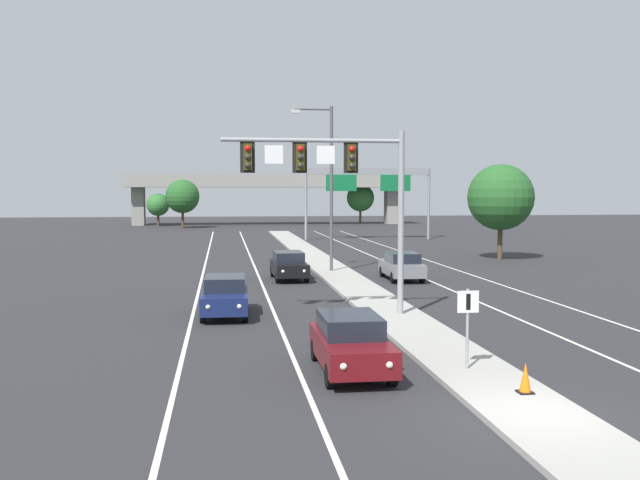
{
  "coord_description": "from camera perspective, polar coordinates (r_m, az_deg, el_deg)",
  "views": [
    {
      "loc": [
        -6.74,
        -14.5,
        4.98
      ],
      "look_at": [
        -3.2,
        11.47,
        3.2
      ],
      "focal_mm": 39.95,
      "sensor_mm": 36.0,
      "label": 1
    }
  ],
  "objects": [
    {
      "name": "car_oncoming_navy",
      "position": [
        28.94,
        -7.61,
        -4.42
      ],
      "size": [
        1.92,
        4.51,
        1.58
      ],
      "color": "#141E4C",
      "rests_on": "ground"
    },
    {
      "name": "overhead_signal_mast",
      "position": [
        27.61,
        1.51,
        4.94
      ],
      "size": [
        7.11,
        0.44,
        7.2
      ],
      "color": "gray",
      "rests_on": "median_island"
    },
    {
      "name": "edge_stripe_left",
      "position": [
        39.84,
        -9.53,
        -3.35
      ],
      "size": [
        0.14,
        100.0,
        0.01
      ],
      "primitive_type": "cube",
      "color": "silver",
      "rests_on": "ground"
    },
    {
      "name": "overpass_bridge",
      "position": [
        108.29,
        -4.2,
        4.3
      ],
      "size": [
        42.4,
        6.4,
        7.65
      ],
      "color": "gray",
      "rests_on": "ground"
    },
    {
      "name": "car_oncoming_black",
      "position": [
        40.4,
        -2.51,
        -2.03
      ],
      "size": [
        1.9,
        4.5,
        1.58
      ],
      "color": "black",
      "rests_on": "ground"
    },
    {
      "name": "tree_far_left_b",
      "position": [
        99.01,
        -10.96,
        3.45
      ],
      "size": [
        4.61,
        4.61,
        6.66
      ],
      "color": "#4C3823",
      "rests_on": "ground"
    },
    {
      "name": "median_island",
      "position": [
        33.55,
        3.93,
        -4.53
      ],
      "size": [
        2.4,
        110.0,
        0.15
      ],
      "primitive_type": "cube",
      "color": "#9E9B93",
      "rests_on": "ground"
    },
    {
      "name": "tree_far_left_c",
      "position": [
        106.2,
        -12.85,
        2.77
      ],
      "size": [
        3.28,
        3.28,
        4.74
      ],
      "color": "#4C3823",
      "rests_on": "ground"
    },
    {
      "name": "car_receding_grey",
      "position": [
        40.43,
        6.56,
        -2.05
      ],
      "size": [
        1.9,
        4.5,
        1.58
      ],
      "color": "slate",
      "rests_on": "ground"
    },
    {
      "name": "car_oncoming_darkred",
      "position": [
        19.87,
        2.47,
        -8.2
      ],
      "size": [
        1.83,
        4.48,
        1.58
      ],
      "color": "#5B0F14",
      "rests_on": "ground"
    },
    {
      "name": "tree_far_right_a",
      "position": [
        111.21,
        3.26,
        3.39
      ],
      "size": [
        4.28,
        4.28,
        6.19
      ],
      "color": "#4C3823",
      "rests_on": "ground"
    },
    {
      "name": "traffic_cone_median_nose",
      "position": [
        18.08,
        16.12,
        -10.59
      ],
      "size": [
        0.36,
        0.36,
        0.74
      ],
      "color": "black",
      "rests_on": "median_island"
    },
    {
      "name": "edge_stripe_right",
      "position": [
        42.46,
        12.63,
        -2.94
      ],
      "size": [
        0.14,
        100.0,
        0.01
      ],
      "primitive_type": "cube",
      "color": "silver",
      "rests_on": "ground"
    },
    {
      "name": "tree_far_right_c",
      "position": [
        53.73,
        14.27,
        3.33
      ],
      "size": [
        4.84,
        4.84,
        7.0
      ],
      "color": "#4C3823",
      "rests_on": "ground"
    },
    {
      "name": "median_sign_post",
      "position": [
        19.86,
        11.75,
        -6.04
      ],
      "size": [
        0.6,
        0.1,
        2.2
      ],
      "color": "gray",
      "rests_on": "median_island"
    },
    {
      "name": "lane_stripe_receding_center",
      "position": [
        41.43,
        8.34,
        -3.06
      ],
      "size": [
        0.14,
        100.0,
        0.01
      ],
      "primitive_type": "cube",
      "color": "silver",
      "rests_on": "ground"
    },
    {
      "name": "ground_plane",
      "position": [
        16.75,
        16.85,
        -13.58
      ],
      "size": [
        260.0,
        260.0,
        0.0
      ],
      "primitive_type": "plane",
      "color": "#28282B"
    },
    {
      "name": "lane_stripe_oncoming_center",
      "position": [
        39.87,
        -4.77,
        -3.3
      ],
      "size": [
        0.14,
        100.0,
        0.01
      ],
      "primitive_type": "cube",
      "color": "silver",
      "rests_on": "ground"
    },
    {
      "name": "street_lamp_median",
      "position": [
        43.44,
        0.62,
        4.96
      ],
      "size": [
        2.58,
        0.28,
        10.0
      ],
      "color": "#4C4C51",
      "rests_on": "median_island"
    },
    {
      "name": "highway_sign_gantry",
      "position": [
        74.14,
        3.88,
        4.79
      ],
      "size": [
        13.28,
        0.42,
        7.5
      ],
      "color": "gray",
      "rests_on": "ground"
    }
  ]
}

